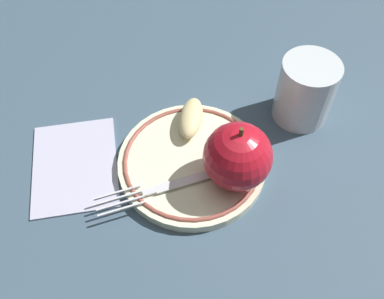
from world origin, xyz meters
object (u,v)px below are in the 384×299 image
Objects in this scene: fork at (166,187)px; drinking_glass at (305,91)px; plate at (192,162)px; apple_red_whole at (238,157)px; napkin_folded at (75,164)px; apple_slice_front at (191,118)px.

drinking_glass is (0.19, 0.13, 0.03)m from fork.
apple_red_whole is at bearing -28.35° from plate.
plate reaches higher than napkin_folded.
drinking_glass is 0.64× the size of napkin_folded.
drinking_glass reaches higher than fork.
apple_red_whole is at bearing -9.63° from napkin_folded.
napkin_folded is (-0.21, 0.04, -0.06)m from apple_red_whole.
drinking_glass reaches higher than apple_slice_front.
apple_red_whole reaches higher than apple_slice_front.
fork is 1.13× the size of napkin_folded.
fork reaches higher than plate.
plate is at bearing -170.32° from apple_slice_front.
apple_slice_front is at bearing 18.80° from napkin_folded.
apple_red_whole is 0.57× the size of fork.
apple_slice_front is at bearing 120.25° from apple_red_whole.
apple_slice_front is (-0.05, 0.09, -0.03)m from apple_red_whole.
drinking_glass is (0.11, 0.12, -0.01)m from apple_red_whole.
plate is 0.08m from apple_red_whole.
apple_slice_front is at bearing -125.76° from fork.
apple_red_whole reaches higher than fork.
apple_slice_front is 0.16m from drinking_glass.
fork is at bearing -22.13° from napkin_folded.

